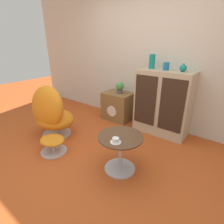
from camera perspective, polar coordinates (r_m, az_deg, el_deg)
ground_plane at (r=2.61m, az=-8.13°, el=-15.45°), size 12.00×12.00×0.00m
wall_back at (r=3.49m, az=12.01°, el=17.07°), size 6.40×0.06×2.60m
sideboard at (r=3.22m, az=16.27°, el=2.91°), size 0.93×0.47×1.14m
tv_console at (r=3.74m, az=2.04°, el=1.97°), size 0.60×0.47×0.58m
egg_chair at (r=3.16m, az=-19.21°, el=-0.44°), size 0.76×0.71×0.95m
ottoman at (r=2.82m, az=-18.80°, el=-9.37°), size 0.39×0.39×0.25m
coffee_table at (r=2.27m, az=2.70°, el=-11.98°), size 0.57×0.57×0.50m
vase_leftmost at (r=3.18m, az=12.95°, el=15.78°), size 0.10×0.10×0.24m
vase_inner_left at (r=3.09m, az=17.27°, el=14.11°), size 0.10×0.10×0.13m
vase_inner_right at (r=3.00m, az=22.23°, el=13.12°), size 0.11×0.11×0.12m
potted_plant at (r=3.60m, az=2.55°, el=8.09°), size 0.16×0.16×0.23m
teacup at (r=2.04m, az=1.14°, el=-9.34°), size 0.13×0.13×0.06m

